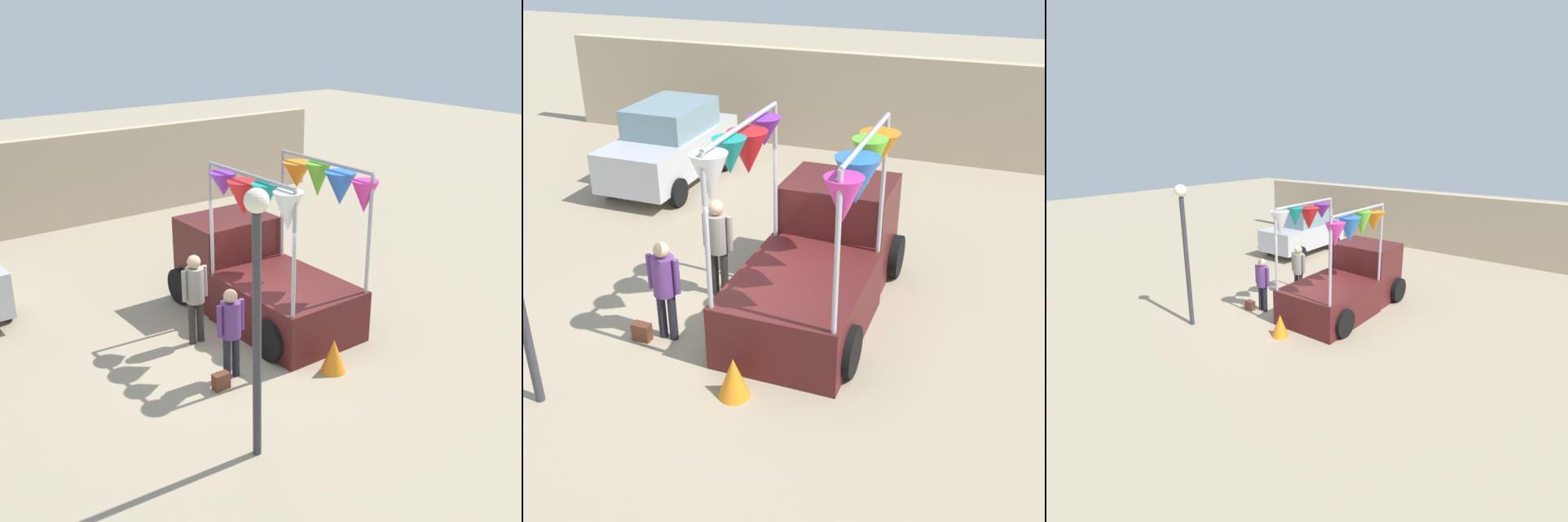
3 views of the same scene
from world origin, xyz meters
TOP-DOWN VIEW (x-y plane):
  - ground_plane at (0.00, 0.00)m, footprint 60.00×60.00m
  - vendor_truck at (1.10, 1.05)m, footprint 2.51×4.09m
  - person_customer at (-0.75, -0.70)m, footprint 0.53×0.34m
  - person_vendor at (-0.55, 0.72)m, footprint 0.53×0.34m
  - handbag at (-1.10, -0.90)m, footprint 0.28×0.16m
  - street_lamp at (-1.63, -2.60)m, footprint 0.32×0.32m
  - brick_boundary_wall at (0.00, 8.93)m, footprint 18.00×0.36m
  - folded_kite_bundle_tangerine at (0.75, -1.61)m, footprint 0.59×0.59m

SIDE VIEW (x-z plane):
  - ground_plane at x=0.00m, z-range 0.00..0.00m
  - handbag at x=-1.10m, z-range 0.00..0.28m
  - folded_kite_bundle_tangerine at x=0.75m, z-range 0.00..0.60m
  - person_customer at x=-0.75m, z-range 0.16..1.78m
  - vendor_truck at x=1.10m, z-range -0.64..2.59m
  - person_vendor at x=-0.55m, z-range 0.19..1.92m
  - brick_boundary_wall at x=0.00m, z-range 0.00..2.60m
  - street_lamp at x=-1.63m, z-range 0.59..4.43m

